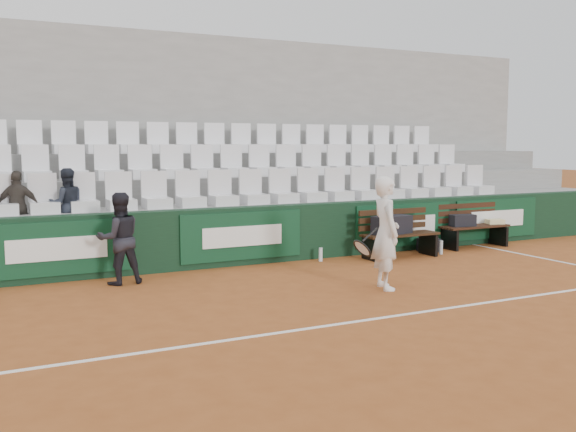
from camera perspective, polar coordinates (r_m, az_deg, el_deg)
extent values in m
plane|color=#994F22|center=(7.87, 8.19, -9.00)|extent=(80.00, 80.00, 0.00)
cube|color=white|center=(7.87, 8.19, -8.97)|extent=(18.00, 0.06, 0.01)
cube|color=#10311C|center=(11.22, -3.47, -1.71)|extent=(18.00, 0.30, 1.00)
cube|color=#0C381E|center=(10.24, -19.81, -2.75)|extent=(2.20, 0.04, 0.82)
cube|color=#0C381E|center=(10.99, -4.08, -1.79)|extent=(2.20, 0.04, 0.82)
cube|color=#0C381E|center=(12.67, 10.28, -0.78)|extent=(2.20, 0.04, 0.82)
cube|color=#0C381E|center=(14.23, 18.04, -0.22)|extent=(2.20, 0.04, 0.82)
cube|color=gray|center=(11.79, -4.66, -1.33)|extent=(18.00, 0.95, 1.00)
cube|color=gray|center=(12.65, -6.28, 0.20)|extent=(18.00, 0.95, 1.45)
cube|color=gray|center=(13.52, -7.69, 1.54)|extent=(18.00, 0.95, 1.90)
cube|color=#979794|center=(14.06, -8.59, 6.81)|extent=(18.00, 0.30, 4.40)
cube|color=silver|center=(11.55, -4.37, 2.58)|extent=(11.90, 0.44, 0.63)
cube|color=silver|center=(12.41, -6.05, 4.90)|extent=(11.90, 0.44, 0.63)
cube|color=white|center=(13.30, -7.52, 6.92)|extent=(11.90, 0.44, 0.63)
cube|color=#321D0F|center=(12.01, 9.94, -2.59)|extent=(1.50, 0.56, 0.45)
cube|color=#341B0F|center=(13.52, 16.23, -1.75)|extent=(1.50, 0.56, 0.45)
cube|color=black|center=(11.86, 9.22, -0.78)|extent=(0.83, 0.50, 0.33)
cube|color=black|center=(13.27, 15.26, -0.38)|extent=(0.53, 0.30, 0.23)
cube|color=beige|center=(13.87, 17.92, -0.47)|extent=(0.39, 0.33, 0.09)
cube|color=black|center=(12.81, 12.40, -2.53)|extent=(0.48, 0.38, 0.25)
cylinder|color=silver|center=(11.48, 2.92, -3.43)|extent=(0.07, 0.07, 0.24)
cylinder|color=silver|center=(12.53, 13.44, -2.74)|extent=(0.07, 0.07, 0.26)
imported|color=white|center=(9.30, 8.68, -1.49)|extent=(0.52, 0.67, 1.63)
torus|color=black|center=(9.11, 6.60, -2.87)|extent=(0.19, 0.30, 0.26)
cylinder|color=black|center=(9.15, 7.31, -1.65)|extent=(0.26, 0.03, 0.20)
imported|color=black|center=(9.85, -14.78, -1.95)|extent=(0.70, 0.57, 1.37)
imported|color=#36302B|center=(10.76, -22.95, 3.14)|extent=(0.72, 0.48, 1.13)
imported|color=#1E222D|center=(10.83, -19.17, 3.37)|extent=(0.57, 0.44, 1.15)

